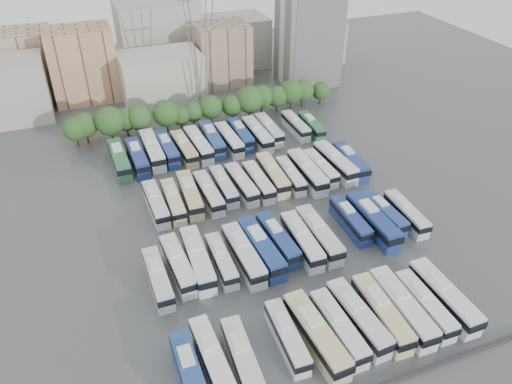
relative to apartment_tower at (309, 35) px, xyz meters
name	(u,v)px	position (x,y,z in m)	size (l,w,h in m)	color
ground	(275,227)	(-34.00, -58.00, -13.00)	(220.00, 220.00, 0.00)	#424447
tree_line	(202,108)	(-34.56, -15.95, -8.66)	(64.27, 7.69, 8.20)	black
city_buildings	(146,56)	(-41.46, 13.86, -5.13)	(102.00, 35.00, 20.00)	#9E998E
apartment_tower	(309,35)	(0.00, 0.00, 0.00)	(14.00, 14.00, 26.00)	silver
electricity_pylon	(200,35)	(-32.00, -8.00, 5.66)	(9.00, 6.91, 33.83)	slate
bus_r0_s0	(190,374)	(-55.31, -82.34, -11.22)	(2.55, 11.54, 3.62)	navy
bus_r0_s1	(212,357)	(-52.23, -81.05, -11.21)	(2.85, 11.68, 3.64)	white
bus_r0_s2	(243,360)	(-48.81, -82.77, -11.17)	(3.19, 11.99, 3.73)	silver
bus_r0_s4	(287,337)	(-42.29, -81.38, -11.30)	(2.84, 11.10, 3.45)	silver
bus_r0_s5	(316,335)	(-38.86, -82.76, -10.94)	(3.59, 13.48, 4.19)	beige
bus_r0_s6	(338,328)	(-35.55, -82.60, -11.16)	(2.80, 12.00, 3.75)	silver
bus_r0_s7	(358,318)	(-32.31, -82.09, -11.07)	(3.36, 12.65, 3.93)	silver
bus_r0_s8	(381,313)	(-28.95, -82.53, -11.05)	(3.30, 12.77, 3.97)	beige
bus_r0_s9	(402,307)	(-25.91, -82.75, -10.95)	(3.28, 13.37, 4.17)	silver
bus_r0_s10	(424,305)	(-22.57, -83.32, -11.21)	(2.73, 11.65, 3.64)	silver
bus_r0_s11	(444,296)	(-19.22, -83.13, -11.00)	(2.88, 13.01, 4.08)	silver
bus_r1_s0	(158,278)	(-55.50, -64.95, -11.23)	(2.58, 11.51, 3.61)	silver
bus_r1_s1	(178,265)	(-52.07, -63.30, -11.13)	(3.22, 12.22, 3.80)	silver
bus_r1_s2	(198,259)	(-49.05, -63.33, -10.99)	(3.35, 13.13, 4.09)	silver
bus_r1_s3	(221,260)	(-45.66, -64.50, -11.33)	(2.54, 10.86, 3.40)	silver
bus_r1_s4	(244,255)	(-42.19, -64.86, -11.02)	(3.12, 12.92, 4.03)	silver
bus_r1_s5	(261,248)	(-39.15, -64.42, -10.98)	(3.48, 13.26, 4.12)	navy
bus_r1_s6	(278,239)	(-35.80, -63.25, -11.15)	(3.12, 12.08, 3.76)	navy
bus_r1_s7	(302,240)	(-32.34, -64.95, -11.08)	(3.15, 12.52, 3.90)	silver
bus_r1_s8	(319,235)	(-29.19, -64.65, -11.02)	(2.89, 12.86, 4.03)	silver
bus_r1_s10	(350,220)	(-22.30, -62.82, -11.25)	(2.85, 11.46, 3.57)	navy
bus_r1_s11	(373,220)	(-19.14, -64.68, -10.92)	(2.97, 13.52, 4.24)	navy
bus_r1_s12	(384,213)	(-15.90, -63.19, -11.27)	(2.77, 11.30, 3.52)	navy
bus_r1_s13	(406,213)	(-12.40, -64.65, -11.27)	(2.93, 11.34, 3.53)	silver
bus_r2_s1	(156,203)	(-51.94, -46.33, -11.18)	(2.78, 11.84, 3.70)	silver
bus_r2_s2	(173,201)	(-48.88, -46.59, -11.26)	(2.74, 11.37, 3.55)	beige
bus_r2_s3	(190,194)	(-45.63, -45.82, -11.09)	(3.33, 12.49, 3.88)	#CBB88C
bus_r2_s4	(209,193)	(-42.30, -46.47, -11.19)	(2.81, 11.81, 3.69)	silver
bus_r2_s5	(224,186)	(-38.97, -45.16, -11.28)	(2.47, 11.19, 3.51)	silver
bus_r2_s6	(242,184)	(-35.68, -45.84, -11.19)	(3.01, 11.84, 3.69)	silver
bus_r2_s7	(258,182)	(-32.43, -46.20, -11.23)	(2.56, 11.51, 3.61)	silver
bus_r2_s8	(273,174)	(-29.06, -45.04, -11.06)	(3.27, 12.70, 3.95)	beige
bus_r2_s9	(291,175)	(-25.82, -46.28, -11.31)	(2.93, 11.09, 3.45)	silver
bus_r2_s10	(307,172)	(-22.50, -46.69, -10.96)	(3.03, 13.28, 4.16)	silver
bus_r2_s11	(320,168)	(-19.24, -45.90, -11.26)	(2.62, 11.35, 3.55)	silver
bus_r2_s12	(335,162)	(-15.75, -45.50, -10.96)	(3.42, 13.33, 4.15)	silver
bus_r2_s13	(350,161)	(-12.50, -45.91, -11.13)	(3.21, 12.22, 3.80)	navy
bus_r3_s0	(119,159)	(-55.65, -28.66, -10.99)	(3.07, 13.11, 4.10)	#2C663E
bus_r3_s1	(137,157)	(-52.13, -29.08, -11.05)	(3.05, 12.71, 3.97)	navy
bus_r3_s2	(152,150)	(-48.72, -27.34, -10.92)	(3.04, 13.54, 4.24)	silver
bus_r3_s3	(167,149)	(-45.67, -27.56, -11.14)	(3.04, 12.18, 3.80)	navy
bus_r3_s4	(184,148)	(-42.32, -28.83, -11.13)	(3.24, 12.27, 3.82)	tan
bus_r3_s5	(198,145)	(-39.10, -28.42, -11.05)	(3.34, 12.79, 3.98)	silver
bus_r3_s6	(212,139)	(-35.73, -27.18, -11.03)	(3.13, 12.85, 4.01)	navy
bus_r3_s7	(229,139)	(-32.31, -28.47, -11.12)	(3.06, 12.26, 3.82)	silver
bus_r3_s8	(241,134)	(-29.11, -27.07, -11.16)	(2.86, 11.98, 3.74)	navy
bus_r3_s9	(257,134)	(-25.77, -28.52, -11.02)	(2.87, 12.85, 4.03)	silver
bus_r3_s10	(269,129)	(-22.46, -27.16, -11.14)	(2.71, 12.08, 3.78)	silver
bus_r3_s12	(296,125)	(-15.93, -27.34, -11.26)	(2.46, 11.30, 3.54)	silver
bus_r3_s13	(311,126)	(-12.54, -28.58, -11.33)	(2.90, 10.92, 3.39)	#2F6E44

